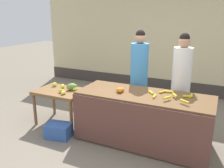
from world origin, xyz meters
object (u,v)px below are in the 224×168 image
(vendor_woman_blue_shirt, at_px, (139,78))
(produce_sack, at_px, (108,108))
(produce_crate, at_px, (59,131))
(vendor_woman_white_shirt, at_px, (181,84))

(vendor_woman_blue_shirt, relative_size, produce_sack, 4.29)
(vendor_woman_blue_shirt, xyz_separation_m, produce_crate, (-1.10, -1.19, -0.83))
(vendor_woman_white_shirt, bearing_deg, produce_crate, -148.27)
(produce_sack, bearing_deg, vendor_woman_white_shirt, 1.15)
(produce_crate, distance_m, produce_sack, 1.23)
(vendor_woman_white_shirt, distance_m, produce_sack, 1.64)
(vendor_woman_blue_shirt, bearing_deg, produce_sack, -176.97)
(vendor_woman_blue_shirt, height_order, vendor_woman_white_shirt, vendor_woman_blue_shirt)
(vendor_woman_white_shirt, bearing_deg, produce_sack, -178.85)
(vendor_woman_white_shirt, xyz_separation_m, produce_crate, (-1.91, -1.18, -0.81))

